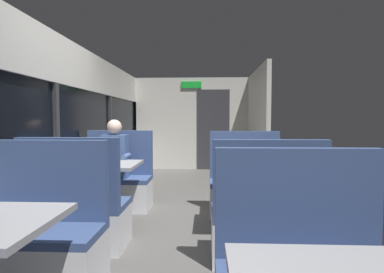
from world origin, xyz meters
TOP-DOWN VIEW (x-y plane):
  - ground_plane at (0.00, 0.00)m, footprint 3.30×9.20m
  - carriage_window_panel_left at (-1.45, 0.00)m, footprint 0.09×8.48m
  - carriage_end_bulkhead at (0.06, 4.19)m, footprint 2.90×0.11m
  - carriage_aisle_panel_right at (1.45, 3.00)m, footprint 0.08×2.40m
  - bench_near_window_facing_entry at (-0.89, -1.39)m, footprint 0.95×0.50m
  - dining_table_mid_window at (-0.89, -0.01)m, footprint 0.90×0.70m
  - bench_mid_window_facing_end at (-0.89, -0.71)m, footprint 0.95×0.50m
  - bench_mid_window_facing_entry at (-0.89, 0.69)m, footprint 0.95×0.50m
  - dining_table_rear_aisle at (0.89, -0.21)m, footprint 0.90×0.70m
  - bench_rear_aisle_facing_end at (0.89, -0.91)m, footprint 0.95×0.50m
  - bench_rear_aisle_facing_entry at (0.89, 0.49)m, footprint 0.95×0.50m
  - seated_passenger at (-0.89, 0.62)m, footprint 0.47×0.55m

SIDE VIEW (x-z plane):
  - ground_plane at x=0.00m, z-range -0.02..0.00m
  - bench_near_window_facing_entry at x=-0.89m, z-range -0.22..0.88m
  - bench_mid_window_facing_end at x=-0.89m, z-range -0.22..0.88m
  - bench_mid_window_facing_entry at x=-0.89m, z-range -0.22..0.88m
  - bench_rear_aisle_facing_end at x=0.89m, z-range -0.22..0.88m
  - bench_rear_aisle_facing_entry at x=0.89m, z-range -0.22..0.88m
  - seated_passenger at x=-0.89m, z-range -0.09..1.17m
  - dining_table_mid_window at x=-0.89m, z-range 0.27..1.01m
  - dining_table_rear_aisle at x=0.89m, z-range 0.27..1.01m
  - carriage_window_panel_left at x=-1.45m, z-range -0.04..2.26m
  - carriage_end_bulkhead at x=0.06m, z-range -0.01..2.29m
  - carriage_aisle_panel_right at x=1.45m, z-range 0.00..2.30m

